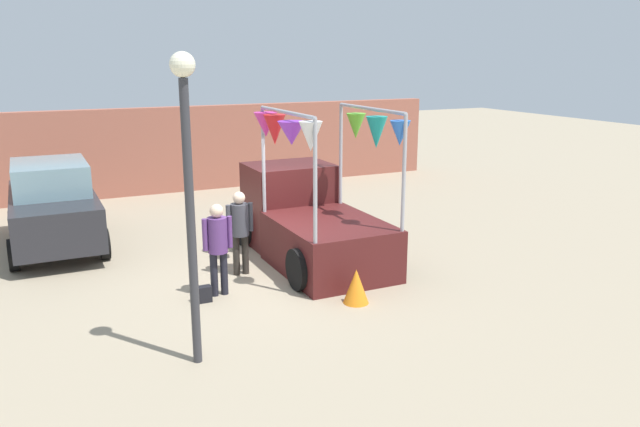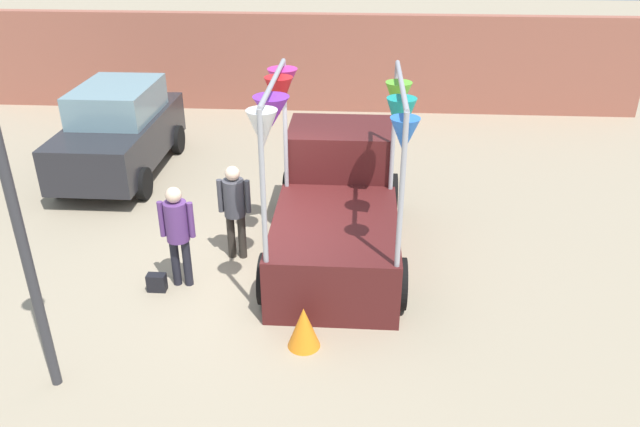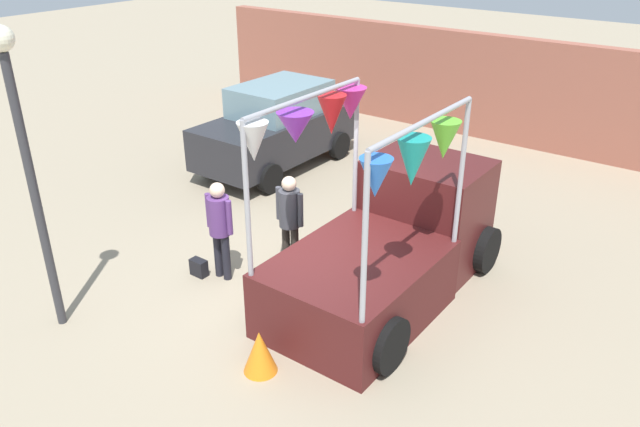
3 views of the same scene
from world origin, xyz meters
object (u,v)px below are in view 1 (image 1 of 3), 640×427
object	(u,v)px
parked_car	(53,206)
folded_kite_bundle_tangerine	(356,286)
person_customer	(218,241)
street_lamp	(188,169)
vendor_truck	(307,215)
handbag	(203,294)
person_vendor	(240,225)

from	to	relation	value
parked_car	folded_kite_bundle_tangerine	size ratio (longest dim) A/B	6.67
person_customer	street_lamp	bearing A→B (deg)	-113.60
street_lamp	folded_kite_bundle_tangerine	world-z (taller)	street_lamp
vendor_truck	folded_kite_bundle_tangerine	world-z (taller)	vendor_truck
vendor_truck	person_customer	bearing A→B (deg)	-149.37
parked_car	handbag	xyz separation A→B (m)	(2.06, -4.46, -0.80)
person_customer	folded_kite_bundle_tangerine	world-z (taller)	person_customer
vendor_truck	handbag	distance (m)	3.17
person_vendor	folded_kite_bundle_tangerine	xyz separation A→B (m)	(1.30, -2.22, -0.68)
person_customer	parked_car	bearing A→B (deg)	119.50
person_vendor	handbag	bearing A→B (deg)	-134.19
person_customer	person_vendor	distance (m)	1.11
person_vendor	vendor_truck	bearing A→B (deg)	17.13
person_vendor	street_lamp	world-z (taller)	street_lamp
folded_kite_bundle_tangerine	person_customer	bearing A→B (deg)	145.74
person_vendor	folded_kite_bundle_tangerine	distance (m)	2.66
person_customer	handbag	world-z (taller)	person_customer
handbag	person_customer	bearing A→B (deg)	29.74
person_customer	handbag	bearing A→B (deg)	-150.26
parked_car	person_vendor	bearing A→B (deg)	-47.58
vendor_truck	handbag	size ratio (longest dim) A/B	14.50
vendor_truck	folded_kite_bundle_tangerine	distance (m)	2.80
street_lamp	vendor_truck	bearing A→B (deg)	47.75
person_customer	street_lamp	xyz separation A→B (m)	(-0.99, -2.26, 1.70)
handbag	folded_kite_bundle_tangerine	distance (m)	2.61
person_customer	person_vendor	xyz separation A→B (m)	(0.69, 0.87, -0.01)
parked_car	person_vendor	size ratio (longest dim) A/B	2.46
vendor_truck	parked_car	xyz separation A→B (m)	(-4.72, 2.89, 0.07)
vendor_truck	person_customer	size ratio (longest dim) A/B	2.47
handbag	vendor_truck	bearing A→B (deg)	30.52
vendor_truck	handbag	world-z (taller)	vendor_truck
vendor_truck	street_lamp	xyz separation A→B (m)	(-3.30, -3.63, 1.81)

